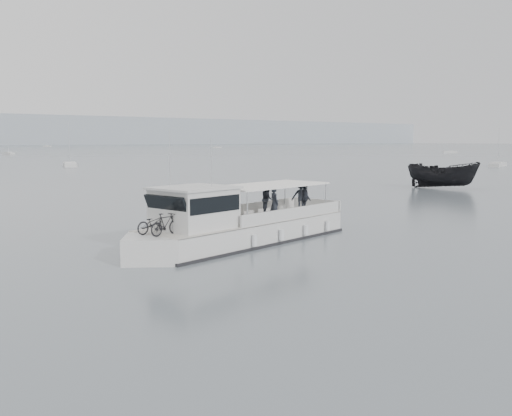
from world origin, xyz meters
TOP-DOWN VIEW (x-y plane):
  - ground at (0.00, 0.00)m, footprint 1400.00×1400.00m
  - tour_boat at (3.05, 0.59)m, footprint 13.14×5.42m
  - dark_motorboat at (37.75, 13.05)m, footprint 5.32×7.43m

SIDE VIEW (x-z plane):
  - ground at x=0.00m, z-range 0.00..0.00m
  - tour_boat at x=3.05m, z-range -1.84..3.64m
  - dark_motorboat at x=37.75m, z-range 0.00..2.69m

